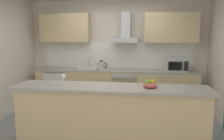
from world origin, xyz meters
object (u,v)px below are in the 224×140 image
fruit_bowl (150,85)px  sink (88,68)px  oven (125,88)px  kettle (101,65)px  wine_glass (63,77)px  range_hood (126,33)px  microwave (177,65)px  refrigerator (58,87)px

fruit_bowl → sink: bearing=126.1°
oven → fruit_bowl: (0.55, -2.01, 0.54)m
kettle → wine_glass: 1.96m
wine_glass → fruit_bowl: wine_glass is taller
kettle → range_hood: (0.58, 0.16, 0.78)m
range_hood → wine_glass: 2.37m
microwave → wine_glass: bearing=-136.5°
wine_glass → kettle: bearing=82.3°
oven → range_hood: bearing=90.0°
oven → refrigerator: size_ratio=0.94×
sink → range_hood: size_ratio=0.69×
sink → kettle: 0.36m
microwave → kettle: microwave is taller
kettle → wine_glass: kettle is taller
refrigerator → microwave: size_ratio=1.70×
sink → fruit_bowl: 2.50m
kettle → fruit_bowl: 2.27m
refrigerator → wine_glass: bearing=-66.2°
oven → kettle: size_ratio=2.77×
oven → kettle: (-0.58, -0.03, 0.55)m
oven → kettle: kettle is taller
refrigerator → fruit_bowl: (2.25, -2.01, 0.57)m
oven → kettle: bearing=-176.6°
oven → refrigerator: oven is taller
sink → kettle: sink is taller
refrigerator → wine_glass: wine_glass is taller
microwave → range_hood: (-1.21, 0.16, 0.74)m
range_hood → microwave: bearing=-7.4°
microwave → wine_glass: (-2.05, -1.95, 0.03)m
refrigerator → kettle: size_ratio=2.94×
microwave → fruit_bowl: 2.09m
oven → microwave: microwave is taller
oven → fruit_bowl: bearing=-74.7°
refrigerator → fruit_bowl: 3.07m
wine_glass → sink: bearing=92.6°
oven → range_hood: 1.33m
refrigerator → oven: bearing=0.1°
oven → microwave: 1.35m
oven → refrigerator: bearing=-179.9°
microwave → sink: size_ratio=1.00×
microwave → refrigerator: bearing=179.5°
microwave → fruit_bowl: (-0.66, -1.98, -0.05)m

